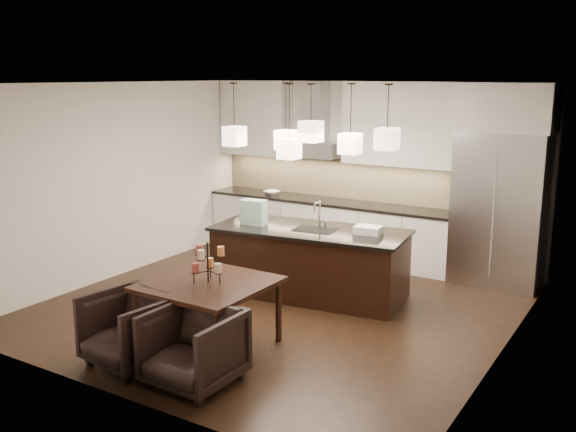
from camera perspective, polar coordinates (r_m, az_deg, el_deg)
The scene contains 37 objects.
floor at distance 8.28m, azimuth -0.73°, elevation -8.12°, with size 5.50×5.50×0.02m, color black.
ceiling at distance 7.75m, azimuth -0.79°, elevation 11.79°, with size 5.50×5.50×0.02m, color white.
wall_back at distance 10.30m, azimuth 7.51°, elevation 3.98°, with size 5.50×0.02×2.80m, color silver.
wall_front at distance 5.82m, azimuth -15.50°, elevation -2.97°, with size 5.50×0.02×2.80m, color silver.
wall_left at distance 9.64m, azimuth -14.78°, elevation 3.09°, with size 0.02×5.50×2.80m, color silver.
wall_right at distance 6.86m, azimuth 19.11°, elevation -0.88°, with size 0.02×5.50×2.80m, color silver.
refrigerator at distance 9.34m, azimuth 18.29°, elevation 0.55°, with size 1.20×0.72×2.15m, color #B7B7BA.
fridge_panel at distance 9.17m, azimuth 18.90°, elevation 9.14°, with size 1.26×0.72×0.65m, color silver.
lower_cabinets at distance 10.46m, azimuth 3.49°, elevation -1.16°, with size 4.21×0.62×0.88m, color silver.
countertop at distance 10.36m, azimuth 3.53°, elevation 1.31°, with size 4.21×0.66×0.04m, color black.
backsplash at distance 10.57m, azimuth 4.32°, elevation 3.36°, with size 4.21×0.02×0.63m, color #C5B586.
upper_cab_left at distance 11.08m, azimuth -2.87°, elevation 8.70°, with size 1.25×0.35×1.25m, color silver.
upper_cab_right at distance 9.83m, azimuth 10.14°, elevation 8.04°, with size 1.86×0.35×1.25m, color silver.
hood_canopy at distance 10.42m, azimuth 2.25°, elevation 5.95°, with size 0.90×0.52×0.24m, color #B7B7BA.
hood_chimney at distance 10.47m, azimuth 2.58°, elevation 9.28°, with size 0.30×0.28×0.96m, color #B7B7BA.
fruit_bowl at distance 10.83m, azimuth -1.44°, elevation 2.10°, with size 0.26×0.26×0.06m, color silver.
island_body at distance 8.57m, azimuth 1.94°, elevation -4.25°, with size 2.49×0.99×0.88m, color black.
island_top at distance 8.45m, azimuth 1.96°, elevation -1.27°, with size 2.57×1.07×0.04m, color black.
faucet at distance 8.46m, azimuth 2.85°, elevation 0.18°, with size 0.10×0.24×0.38m, color silver, non-canonical shape.
tote_bag at distance 8.66m, azimuth -3.09°, elevation 0.35°, with size 0.34×0.18×0.34m, color #28694A.
food_container at distance 8.23m, azimuth 7.14°, elevation -1.24°, with size 0.34×0.24×0.10m, color silver.
dining_table at distance 7.04m, azimuth -7.02°, elevation -8.71°, with size 1.24×1.24×0.74m, color black, non-canonical shape.
candelabra at distance 6.85m, azimuth -7.15°, elevation -4.10°, with size 0.36×0.36×0.44m, color black, non-canonical shape.
candle_a at distance 6.77m, azimuth -6.23°, elevation -4.62°, with size 0.08×0.08×0.10m, color beige.
candle_b at distance 6.99m, azimuth -6.96°, elevation -4.10°, with size 0.08×0.08×0.10m, color #D67B3E.
candle_c at distance 6.81m, azimuth -8.23°, elevation -4.57°, with size 0.08×0.08×0.10m, color brown.
candle_d at distance 6.81m, azimuth -5.99°, elevation -3.12°, with size 0.08×0.08×0.10m, color #D67B3E.
candle_e at distance 6.91m, azimuth -7.90°, elevation -2.96°, with size 0.08×0.08×0.10m, color brown.
candle_f at distance 6.71m, azimuth -7.75°, elevation -3.43°, with size 0.08×0.08×0.10m, color beige.
armchair_left at distance 6.80m, azimuth -13.80°, elevation -9.73°, with size 0.80×0.83×0.75m, color black.
armchair_right at distance 6.26m, azimuth -8.41°, elevation -11.51°, with size 0.79×0.81×0.74m, color black.
pendant_a at distance 8.62m, azimuth -4.78°, elevation 7.08°, with size 0.24×0.24×0.26m, color #F1DCC9.
pendant_b at distance 8.74m, azimuth -0.19°, elevation 6.79°, with size 0.24×0.24×0.26m, color #F1DCC9.
pendant_c at distance 7.97m, azimuth 2.05°, elevation 7.51°, with size 0.24×0.24×0.26m, color #F1DCC9.
pendant_d at distance 8.17m, azimuth 5.55°, elevation 6.41°, with size 0.24×0.24×0.26m, color #F1DCC9.
pendant_e at distance 7.73m, azimuth 8.79°, elevation 6.78°, with size 0.24×0.24×0.26m, color #F1DCC9.
pendant_f at distance 8.16m, azimuth 0.11°, elevation 6.00°, with size 0.24×0.24×0.26m, color #F1DCC9.
Camera 1 is at (4.15, -6.54, 2.90)m, focal length 40.00 mm.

